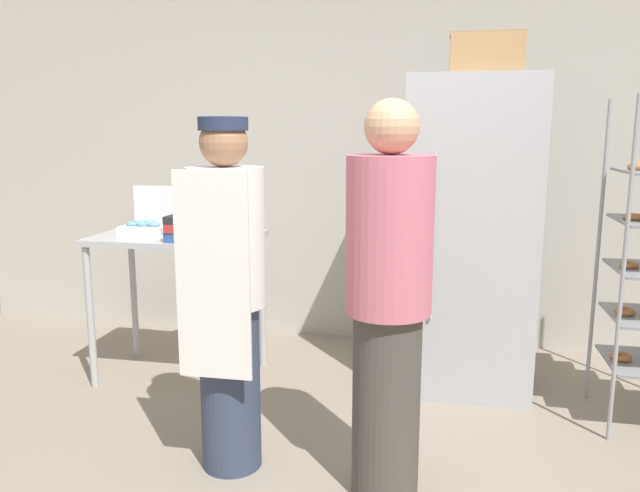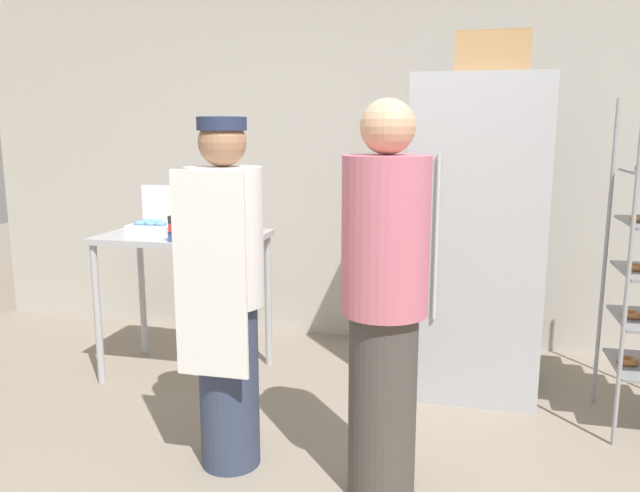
# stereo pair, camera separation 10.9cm
# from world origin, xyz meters

# --- Properties ---
(back_wall) EXTENTS (6.40, 0.12, 3.00)m
(back_wall) POSITION_xyz_m (0.00, 2.41, 1.50)
(back_wall) COLOR #B7B2A8
(back_wall) RESTS_ON ground_plane
(refrigerator) EXTENTS (0.75, 0.69, 1.87)m
(refrigerator) POSITION_xyz_m (0.67, 1.58, 0.94)
(refrigerator) COLOR #ADAFB5
(refrigerator) RESTS_ON ground_plane
(prep_counter) EXTENTS (1.00, 0.63, 0.93)m
(prep_counter) POSITION_xyz_m (-1.11, 1.37, 0.80)
(prep_counter) COLOR #ADAFB5
(prep_counter) RESTS_ON ground_plane
(donut_box) EXTENTS (0.29, 0.25, 0.29)m
(donut_box) POSITION_xyz_m (-1.33, 1.42, 0.97)
(donut_box) COLOR white
(donut_box) RESTS_ON prep_counter
(blender_pitcher) EXTENTS (0.12, 0.12, 0.27)m
(blender_pitcher) POSITION_xyz_m (-0.96, 1.54, 1.05)
(blender_pitcher) COLOR black
(blender_pitcher) RESTS_ON prep_counter
(binder_stack) EXTENTS (0.30, 0.27, 0.15)m
(binder_stack) POSITION_xyz_m (-0.92, 1.21, 1.00)
(binder_stack) COLOR #2D5193
(binder_stack) RESTS_ON prep_counter
(cardboard_storage_box) EXTENTS (0.40, 0.34, 0.23)m
(cardboard_storage_box) POSITION_xyz_m (0.72, 1.53, 1.98)
(cardboard_storage_box) COLOR #A87F51
(cardboard_storage_box) RESTS_ON refrigerator
(person_baker) EXTENTS (0.34, 0.36, 1.62)m
(person_baker) POSITION_xyz_m (-0.43, 0.39, 0.85)
(person_baker) COLOR #333D56
(person_baker) RESTS_ON ground_plane
(person_customer) EXTENTS (0.36, 0.36, 1.69)m
(person_customer) POSITION_xyz_m (0.30, 0.30, 0.86)
(person_customer) COLOR #47423D
(person_customer) RESTS_ON ground_plane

